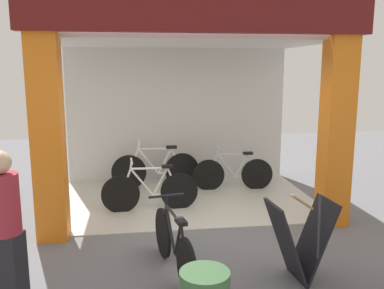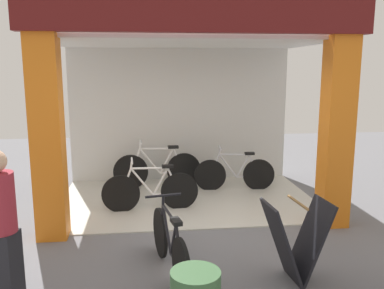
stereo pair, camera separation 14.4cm
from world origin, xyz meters
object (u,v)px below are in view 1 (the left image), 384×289
(bicycle_inside_2, at_px, (156,169))
(sandwich_board_sign, at_px, (299,240))
(pedestrian_0, at_px, (3,231))
(bicycle_inside_0, at_px, (151,191))
(bicycle_inside_1, at_px, (233,173))
(bicycle_parked_0, at_px, (174,246))

(bicycle_inside_2, height_order, sandwich_board_sign, bicycle_inside_2)
(pedestrian_0, bearing_deg, bicycle_inside_0, 60.62)
(bicycle_inside_0, bearing_deg, bicycle_inside_1, 30.77)
(bicycle_inside_2, relative_size, sandwich_board_sign, 1.85)
(bicycle_inside_1, height_order, sandwich_board_sign, sandwich_board_sign)
(pedestrian_0, bearing_deg, bicycle_parked_0, 16.19)
(bicycle_inside_2, distance_m, sandwich_board_sign, 4.07)
(bicycle_inside_2, bearing_deg, sandwich_board_sign, -70.02)
(sandwich_board_sign, bearing_deg, bicycle_inside_2, 109.98)
(bicycle_inside_2, relative_size, pedestrian_0, 1.08)
(bicycle_parked_0, height_order, sandwich_board_sign, sandwich_board_sign)
(bicycle_inside_2, distance_m, pedestrian_0, 4.36)
(sandwich_board_sign, bearing_deg, bicycle_inside_0, 122.02)
(bicycle_inside_1, xyz_separation_m, bicycle_inside_2, (-1.47, 0.37, 0.04))
(bicycle_parked_0, distance_m, sandwich_board_sign, 1.41)
(bicycle_inside_1, distance_m, bicycle_parked_0, 3.47)
(bicycle_parked_0, bearing_deg, bicycle_inside_2, 90.24)
(bicycle_inside_2, relative_size, bicycle_parked_0, 1.11)
(bicycle_inside_0, distance_m, pedestrian_0, 3.09)
(bicycle_inside_0, bearing_deg, bicycle_parked_0, -85.33)
(bicycle_inside_0, relative_size, sandwich_board_sign, 1.71)
(bicycle_inside_1, height_order, bicycle_parked_0, bicycle_parked_0)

